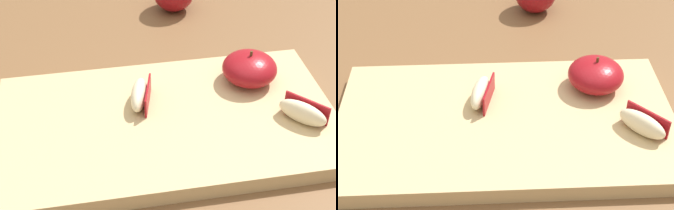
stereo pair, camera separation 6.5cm
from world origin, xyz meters
The scene contains 5 objects.
dining_table centered at (0.00, 0.00, 0.65)m, with size 1.16×0.92×0.76m.
cutting_board centered at (-0.08, 0.01, 0.77)m, with size 0.43×0.25×0.02m.
apple_half_skin_up centered at (0.05, 0.06, 0.80)m, with size 0.07×0.07×0.05m.
apple_wedge_back centered at (-0.11, 0.04, 0.80)m, with size 0.04×0.07×0.03m.
apple_wedge_left centered at (0.09, -0.03, 0.80)m, with size 0.06×0.06×0.03m.
Camera 1 is at (-0.17, -0.49, 1.21)m, focal length 55.85 mm.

